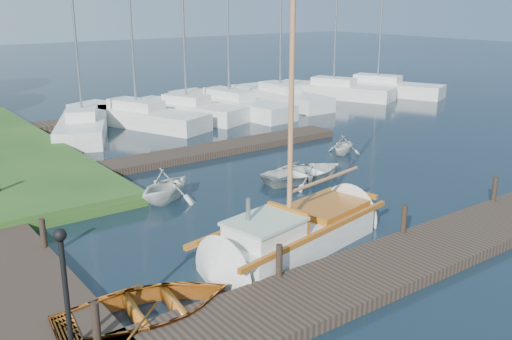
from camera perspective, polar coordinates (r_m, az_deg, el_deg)
ground at (r=19.27m, az=0.00°, el=-3.42°), size 160.00×160.00×0.00m
near_dock at (r=15.18m, az=13.73°, el=-9.06°), size 18.00×2.20×0.30m
far_dock at (r=25.46m, az=-5.06°, el=1.88°), size 14.00×1.60×0.30m
pontoon at (r=37.50m, az=-2.21°, el=6.71°), size 30.00×1.60×0.30m
mooring_post_0 at (r=11.71m, az=-15.73°, el=-14.37°), size 0.16×0.16×0.80m
mooring_post_1 at (r=13.66m, az=2.33°, el=-9.02°), size 0.16×0.16×0.80m
mooring_post_2 at (r=16.62m, az=14.59°, el=-4.75°), size 0.16×0.16×0.80m
mooring_post_3 at (r=20.17m, az=22.75°, el=-1.74°), size 0.16×0.16×0.80m
mooring_post_4 at (r=16.17m, az=-20.52°, el=-5.92°), size 0.16×0.16×0.80m
lamp_post at (r=11.03m, az=-18.66°, el=-9.76°), size 0.24×0.24×2.44m
sailboat at (r=15.98m, az=4.15°, el=-6.49°), size 7.39×3.27×9.83m
dinghy at (r=12.66m, az=-10.85°, el=-13.07°), size 4.17×3.21×0.80m
tender_b at (r=19.61m, az=-9.03°, el=-1.27°), size 3.15×2.99×1.30m
tender_c at (r=21.88m, az=4.88°, el=-0.01°), size 3.63×2.68×0.72m
tender_d at (r=25.75m, az=8.78°, el=2.68°), size 2.34×2.23×0.96m
marina_boat_0 at (r=30.31m, az=-16.91°, el=4.45°), size 5.03×7.61×11.67m
marina_boat_1 at (r=32.04m, az=-11.86°, el=5.42°), size 5.28×8.91×11.13m
marina_boat_2 at (r=33.35m, az=-6.97°, el=6.08°), size 4.69×7.61×10.28m
marina_boat_3 at (r=35.08m, az=-2.71°, el=6.70°), size 3.42×9.66×10.76m
marina_boat_4 at (r=37.76m, az=2.40°, el=7.41°), size 2.32×8.40×9.73m
marina_boat_6 at (r=40.86m, az=7.75°, el=7.99°), size 5.42×8.58×11.11m
marina_boat_7 at (r=42.89m, az=12.03°, el=8.20°), size 5.57×9.50×12.93m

